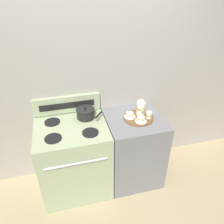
% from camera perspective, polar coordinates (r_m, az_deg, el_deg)
% --- Properties ---
extents(ground_plane, '(6.00, 6.00, 0.00)m').
position_cam_1_polar(ground_plane, '(3.00, -2.47, -17.14)').
color(ground_plane, tan).
extents(wall_back, '(6.00, 0.05, 2.20)m').
position_cam_1_polar(wall_back, '(2.60, -4.76, 5.17)').
color(wall_back, '#9E998E').
rests_on(wall_back, ground).
extents(stove, '(0.78, 0.69, 0.91)m').
position_cam_1_polar(stove, '(2.65, -9.77, -11.88)').
color(stove, '#9EAD84').
rests_on(stove, ground).
extents(control_panel, '(0.76, 0.05, 0.21)m').
position_cam_1_polar(control_panel, '(2.57, -11.66, 1.95)').
color(control_panel, '#9EAD84').
rests_on(control_panel, stove).
extents(side_counter, '(0.64, 0.66, 0.89)m').
position_cam_1_polar(side_counter, '(2.76, 5.41, -9.37)').
color(side_counter, slate).
rests_on(side_counter, ground).
extents(saucepan, '(0.28, 0.27, 0.13)m').
position_cam_1_polar(saucepan, '(2.47, -6.88, -0.23)').
color(saucepan, black).
rests_on(saucepan, stove).
extents(serving_tray, '(0.34, 0.34, 0.01)m').
position_cam_1_polar(serving_tray, '(2.49, 6.87, -1.49)').
color(serving_tray, brown).
rests_on(serving_tray, side_counter).
extents(teapot, '(0.10, 0.16, 0.21)m').
position_cam_1_polar(teapot, '(2.50, 7.56, 1.32)').
color(teapot, white).
rests_on(teapot, serving_tray).
extents(teacup_left, '(0.13, 0.13, 0.05)m').
position_cam_1_polar(teacup_left, '(2.40, 7.57, -1.94)').
color(teacup_left, white).
rests_on(teacup_left, serving_tray).
extents(teacup_right, '(0.13, 0.13, 0.05)m').
position_cam_1_polar(teacup_right, '(2.47, 4.69, -0.77)').
color(teacup_right, white).
rests_on(teacup_right, serving_tray).
extents(creamer_jug, '(0.07, 0.07, 0.07)m').
position_cam_1_polar(creamer_jug, '(2.48, 9.63, -0.74)').
color(creamer_jug, white).
rests_on(creamer_jug, serving_tray).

